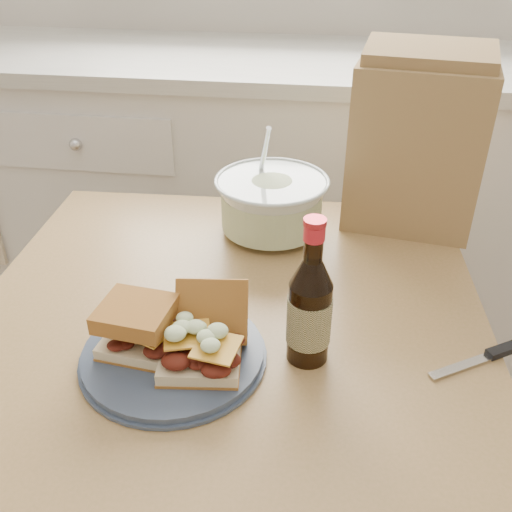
# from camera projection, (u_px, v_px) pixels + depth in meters

# --- Properties ---
(cabinet_run) EXTENTS (2.50, 0.64, 0.94)m
(cabinet_run) POSITION_uv_depth(u_px,v_px,m) (268.00, 197.00, 1.93)
(cabinet_run) COLOR silver
(cabinet_run) RESTS_ON ground
(dining_table) EXTENTS (0.91, 0.91, 0.73)m
(dining_table) POSITION_uv_depth(u_px,v_px,m) (229.00, 359.00, 1.03)
(dining_table) COLOR tan
(dining_table) RESTS_ON ground
(plate) EXTENTS (0.28, 0.28, 0.02)m
(plate) POSITION_uv_depth(u_px,v_px,m) (173.00, 354.00, 0.87)
(plate) COLOR #3B4860
(plate) RESTS_ON dining_table
(sandwich_left) EXTENTS (0.12, 0.11, 0.08)m
(sandwich_left) POSITION_uv_depth(u_px,v_px,m) (137.00, 326.00, 0.85)
(sandwich_left) COLOR beige
(sandwich_left) RESTS_ON plate
(sandwich_right) EXTENTS (0.13, 0.17, 0.10)m
(sandwich_right) POSITION_uv_depth(u_px,v_px,m) (204.00, 336.00, 0.84)
(sandwich_right) COLOR beige
(sandwich_right) RESTS_ON plate
(coleslaw_bowl) EXTENTS (0.23, 0.23, 0.23)m
(coleslaw_bowl) POSITION_uv_depth(u_px,v_px,m) (272.00, 206.00, 1.17)
(coleslaw_bowl) COLOR silver
(coleslaw_bowl) RESTS_ON dining_table
(beer_bottle) EXTENTS (0.07, 0.07, 0.24)m
(beer_bottle) POSITION_uv_depth(u_px,v_px,m) (310.00, 309.00, 0.83)
(beer_bottle) COLOR black
(beer_bottle) RESTS_ON dining_table
(knife) EXTENTS (0.16, 0.11, 0.01)m
(knife) POSITION_uv_depth(u_px,v_px,m) (495.00, 353.00, 0.87)
(knife) COLOR silver
(knife) RESTS_ON dining_table
(paper_bag) EXTENTS (0.28, 0.21, 0.34)m
(paper_bag) POSITION_uv_depth(u_px,v_px,m) (415.00, 148.00, 1.16)
(paper_bag) COLOR #A2824E
(paper_bag) RESTS_ON dining_table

